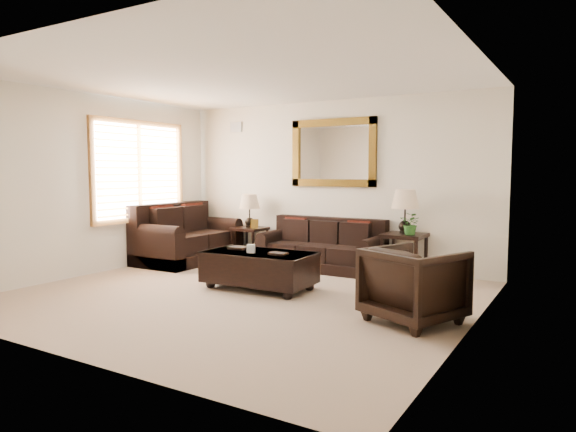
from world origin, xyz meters
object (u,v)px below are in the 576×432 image
Objects in this scene: end_table_right at (405,220)px; coffee_table at (259,266)px; sofa at (322,250)px; loveseat at (185,240)px; end_table_left at (250,217)px; armchair at (414,281)px.

end_table_right is 0.87× the size of coffee_table.
coffee_table is (-0.07, -1.70, 0.02)m from sofa.
loveseat is 1.38× the size of end_table_right.
end_table_left is 2.80m from end_table_right.
loveseat reaches higher than coffee_table.
loveseat is 4.72m from armchair.
sofa is 1.32× the size of coffee_table.
end_table_right reaches higher than coffee_table.
loveseat is 2.07× the size of armchair.
end_table_right is at bearing -0.63° from end_table_left.
end_table_left is (-1.47, 0.09, 0.46)m from sofa.
sofa is 2.41m from loveseat.
end_table_right is (1.32, 0.06, 0.55)m from sofa.
end_table_left reaches higher than armchair.
end_table_right is 1.50× the size of armchair.
loveseat is 1.17m from end_table_left.
armchair is (0.82, -2.19, -0.41)m from end_table_right.
coffee_table is (1.41, -1.79, -0.44)m from end_table_left.
armchair reaches higher than sofa.
end_table_left is 0.89× the size of end_table_right.
end_table_left reaches higher than sofa.
end_table_right is at bearing -46.03° from armchair.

